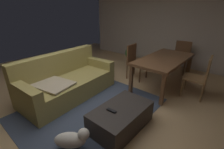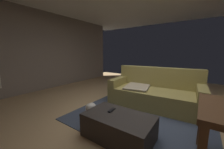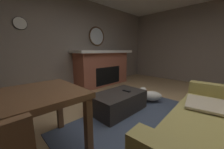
% 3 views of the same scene
% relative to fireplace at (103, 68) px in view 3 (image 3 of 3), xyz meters
% --- Properties ---
extents(floor, '(8.76, 8.76, 0.00)m').
position_rel_fireplace_xyz_m(floor, '(1.10, 2.60, -0.58)').
color(floor, tan).
extents(wall_back_fireplace_side, '(7.70, 0.12, 2.68)m').
position_rel_fireplace_xyz_m(wall_back_fireplace_side, '(1.10, -0.38, 0.76)').
color(wall_back_fireplace_side, gray).
rests_on(wall_back_fireplace_side, ground).
extents(wall_left, '(0.12, 6.35, 2.68)m').
position_rel_fireplace_xyz_m(wall_left, '(-2.55, 2.60, 0.76)').
color(wall_left, gray).
rests_on(wall_left, ground).
extents(area_rug, '(2.60, 2.00, 0.01)m').
position_rel_fireplace_xyz_m(area_rug, '(1.08, 2.46, -0.58)').
color(area_rug, '#3D475B').
rests_on(area_rug, ground).
extents(fireplace, '(2.08, 0.76, 1.16)m').
position_rel_fireplace_xyz_m(fireplace, '(0.00, 0.00, 0.00)').
color(fireplace, '#9E5642').
rests_on(fireplace, ground).
extents(round_wall_mirror, '(0.64, 0.05, 0.64)m').
position_rel_fireplace_xyz_m(round_wall_mirror, '(0.00, -0.29, 1.04)').
color(round_wall_mirror, '#4C331E').
extents(ottoman_coffee_table, '(1.04, 0.62, 0.37)m').
position_rel_fireplace_xyz_m(ottoman_coffee_table, '(1.08, 1.71, -0.40)').
color(ottoman_coffee_table, '#2D2826').
rests_on(ottoman_coffee_table, ground).
extents(tv_remote, '(0.06, 0.16, 0.02)m').
position_rel_fireplace_xyz_m(tv_remote, '(0.91, 1.77, -0.21)').
color(tv_remote, black).
rests_on(tv_remote, ottoman_coffee_table).
extents(small_dog, '(0.44, 0.47, 0.30)m').
position_rel_fireplace_xyz_m(small_dog, '(0.28, 1.94, -0.41)').
color(small_dog, silver).
rests_on(small_dog, ground).
extents(wall_clock, '(0.28, 0.03, 0.28)m').
position_rel_fireplace_xyz_m(wall_clock, '(2.14, -0.29, 1.16)').
color(wall_clock, silver).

